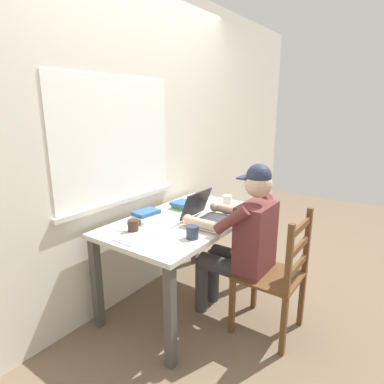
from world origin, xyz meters
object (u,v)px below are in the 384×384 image
(seated_person, at_px, (242,237))
(wooden_chair, at_px, (277,276))
(coffee_mug_dark, at_px, (133,226))
(laptop, at_px, (206,214))
(book_stack_main, at_px, (147,216))
(computer_mouse, at_px, (228,211))
(landscape_photo_print, at_px, (192,199))
(desk, at_px, (186,230))
(coffee_mug_spare, at_px, (193,232))
(coffee_mug_white, at_px, (227,201))
(book_stack_side, at_px, (183,205))

(seated_person, height_order, wooden_chair, seated_person)
(seated_person, xyz_separation_m, coffee_mug_dark, (-0.50, 0.61, 0.11))
(laptop, height_order, book_stack_main, laptop)
(wooden_chair, height_order, book_stack_main, wooden_chair)
(computer_mouse, xyz_separation_m, coffee_mug_dark, (-0.76, 0.34, 0.03))
(landscape_photo_print, bearing_deg, desk, -138.77)
(wooden_chair, relative_size, computer_mouse, 9.27)
(seated_person, height_order, laptop, seated_person)
(book_stack_main, bearing_deg, coffee_mug_dark, -163.28)
(coffee_mug_dark, height_order, coffee_mug_spare, same)
(desk, bearing_deg, laptop, -71.13)
(desk, relative_size, laptop, 4.12)
(coffee_mug_white, distance_m, landscape_photo_print, 0.38)
(seated_person, relative_size, coffee_mug_dark, 10.72)
(coffee_mug_dark, distance_m, book_stack_main, 0.21)
(wooden_chair, relative_size, coffee_mug_dark, 8.07)
(computer_mouse, bearing_deg, coffee_mug_spare, -173.87)
(coffee_mug_white, distance_m, book_stack_main, 0.77)
(desk, xyz_separation_m, book_stack_side, (0.20, 0.18, 0.13))
(laptop, distance_m, book_stack_side, 0.37)
(computer_mouse, xyz_separation_m, coffee_mug_spare, (-0.61, -0.07, 0.03))
(laptop, relative_size, landscape_photo_print, 2.54)
(seated_person, height_order, computer_mouse, seated_person)
(wooden_chair, bearing_deg, coffee_mug_white, 57.39)
(coffee_mug_white, xyz_separation_m, book_stack_main, (-0.71, 0.31, -0.00))
(coffee_mug_dark, relative_size, coffee_mug_spare, 0.94)
(landscape_photo_print, bearing_deg, book_stack_main, -162.73)
(landscape_photo_print, bearing_deg, seated_person, -107.11)
(book_stack_side, bearing_deg, seated_person, -102.35)
(computer_mouse, bearing_deg, coffee_mug_dark, 155.54)
(book_stack_side, bearing_deg, wooden_chair, -98.71)
(desk, xyz_separation_m, laptop, (0.05, -0.16, 0.15))
(coffee_mug_white, relative_size, book_stack_side, 0.67)
(desk, height_order, coffee_mug_white, coffee_mug_white)
(laptop, relative_size, coffee_mug_spare, 2.71)
(book_stack_main, bearing_deg, book_stack_side, -1.76)
(wooden_chair, xyz_separation_m, book_stack_side, (0.14, 0.93, 0.32))
(coffee_mug_white, xyz_separation_m, book_stack_side, (-0.27, 0.29, -0.02))
(wooden_chair, xyz_separation_m, book_stack_main, (-0.30, 0.95, 0.34))
(book_stack_main, bearing_deg, seated_person, -65.83)
(laptop, bearing_deg, wooden_chair, -89.22)
(computer_mouse, xyz_separation_m, book_stack_main, (-0.55, 0.40, 0.03))
(computer_mouse, bearing_deg, book_stack_side, 106.16)
(coffee_mug_spare, bearing_deg, coffee_mug_dark, 109.48)
(coffee_mug_white, bearing_deg, seated_person, -138.75)
(book_stack_main, height_order, book_stack_side, book_stack_main)
(seated_person, relative_size, coffee_mug_white, 10.21)
(coffee_mug_spare, relative_size, book_stack_side, 0.68)
(computer_mouse, height_order, coffee_mug_dark, coffee_mug_dark)
(seated_person, bearing_deg, desk, 97.53)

